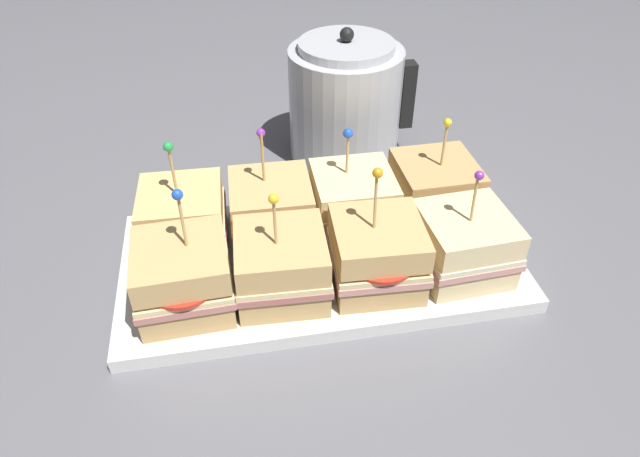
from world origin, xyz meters
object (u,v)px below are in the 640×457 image
Objects in this scene: sandwich_back_far_left at (183,218)px; sandwich_front_far_left at (183,277)px; sandwich_front_center_right at (377,255)px; sandwich_front_center_left at (281,266)px; sandwich_back_center_left at (271,209)px; serving_platter at (320,261)px; sandwich_back_far_right at (434,191)px; sandwich_back_center_right at (353,201)px; kettle_steel at (345,102)px; sandwich_front_far_right at (464,244)px.

sandwich_front_far_left is at bearing -89.37° from sandwich_back_far_left.
sandwich_front_center_right is at bearing -26.89° from sandwich_back_far_left.
sandwich_front_center_left is 0.94× the size of sandwich_back_center_left.
sandwich_back_center_left is at bearing 134.81° from serving_platter.
sandwich_back_far_left is (-0.00, 0.11, -0.00)m from sandwich_front_far_left.
sandwich_back_far_right is at bearing 18.50° from serving_platter.
sandwich_back_center_right is (0.10, 0.10, 0.00)m from sandwich_front_center_left.
sandwich_back_center_right is at bearing 45.23° from serving_platter.
sandwich_back_far_left is at bearing -140.25° from kettle_steel.
sandwich_back_center_left is 0.10m from sandwich_back_center_right.
sandwich_back_far_right is (0.16, 0.05, 0.05)m from serving_platter.
sandwich_back_far_right is at bearing -0.08° from sandwich_back_far_left.
sandwich_back_center_left reaches higher than sandwich_back_far_left.
sandwich_back_center_right is 0.21m from kettle_steel.
serving_platter is 0.28m from kettle_steel.
sandwich_front_center_left is at bearing 178.44° from sandwich_front_center_right.
kettle_steel is at bearing 71.66° from serving_platter.
sandwich_front_far_right is 1.02× the size of sandwich_back_center_right.
serving_platter is 3.30× the size of sandwich_back_far_right.
sandwich_front_far_right is at bearing 0.23° from sandwich_front_far_left.
sandwich_front_center_right is (0.05, -0.05, 0.05)m from serving_platter.
sandwich_front_far_right is 0.97× the size of sandwich_back_far_right.
sandwich_front_center_left is 0.96× the size of sandwich_back_far_right.
kettle_steel is (0.08, 0.25, 0.08)m from serving_platter.
sandwich_back_far_left is 0.72× the size of kettle_steel.
sandwich_back_center_right is at bearing 26.82° from sandwich_front_far_left.
sandwich_back_far_left is at bearing 179.92° from sandwich_back_far_right.
sandwich_front_center_left is (0.10, 0.00, -0.00)m from sandwich_front_far_left.
serving_platter is 0.09m from sandwich_back_center_right.
sandwich_front_far_left is 1.09× the size of sandwich_back_center_right.
sandwich_back_far_right is (0.00, 0.10, 0.00)m from sandwich_front_far_right.
sandwich_back_far_right is at bearing 46.11° from sandwich_front_center_right.
sandwich_front_far_right is at bearing 1.26° from sandwich_front_center_right.
sandwich_front_center_right is 0.31m from kettle_steel.
sandwich_back_far_left reaches higher than sandwich_front_center_left.
sandwich_front_far_left is 1.02× the size of sandwich_back_far_left.
sandwich_front_center_right is at bearing -88.24° from sandwich_back_center_right.
sandwich_front_far_right is 0.94× the size of sandwich_back_center_left.
sandwich_front_far_right is at bearing -90.22° from sandwich_back_far_right.
sandwich_front_center_left is at bearing -44.77° from sandwich_back_far_left.
sandwich_back_far_left is at bearing 161.50° from sandwich_front_far_right.
sandwich_back_far_left is (-0.10, 0.10, 0.00)m from sandwich_front_center_left.
sandwich_front_center_right is 1.10× the size of sandwich_front_far_right.
kettle_steel is (0.24, 0.20, 0.03)m from sandwich_back_far_left.
sandwich_front_far_left reaches higher than sandwich_back_center_left.
sandwich_back_far_left is 0.98× the size of sandwich_back_center_left.
sandwich_back_far_left is (-0.31, 0.10, 0.00)m from sandwich_front_far_right.
sandwich_front_center_right reaches higher than serving_platter.
sandwich_front_center_left is at bearing 179.82° from sandwich_front_far_right.
sandwich_front_center_right is (0.21, -0.00, 0.00)m from sandwich_front_far_left.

